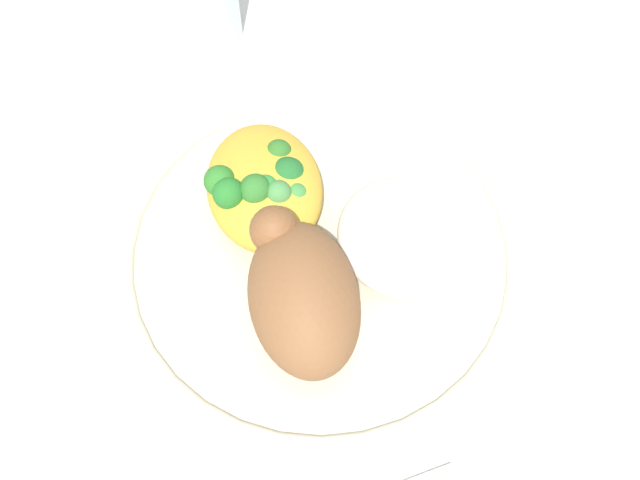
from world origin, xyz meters
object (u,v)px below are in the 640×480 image
(mac_cheese_with_broccoli, at_px, (264,186))
(napkin, at_px, (374,34))
(plate, at_px, (320,251))
(rice_pile, at_px, (401,236))
(roasted_chicken, at_px, (302,295))

(mac_cheese_with_broccoli, distance_m, napkin, 0.21)
(napkin, bearing_deg, mac_cheese_with_broccoli, 142.02)
(plate, height_order, rice_pile, rice_pile)
(rice_pile, bearing_deg, napkin, -9.19)
(rice_pile, bearing_deg, mac_cheese_with_broccoli, 56.44)
(roasted_chicken, bearing_deg, plate, -23.76)
(roasted_chicken, relative_size, napkin, 1.00)
(plate, relative_size, mac_cheese_with_broccoli, 2.56)
(mac_cheese_with_broccoli, bearing_deg, roasted_chicken, -174.25)
(plate, relative_size, napkin, 2.44)
(plate, distance_m, roasted_chicken, 0.07)
(plate, xyz_separation_m, roasted_chicken, (-0.05, 0.02, 0.04))
(napkin, bearing_deg, roasted_chicken, 156.04)
(roasted_chicken, xyz_separation_m, mac_cheese_with_broccoli, (0.10, 0.01, -0.02))
(rice_pile, height_order, napkin, rice_pile)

